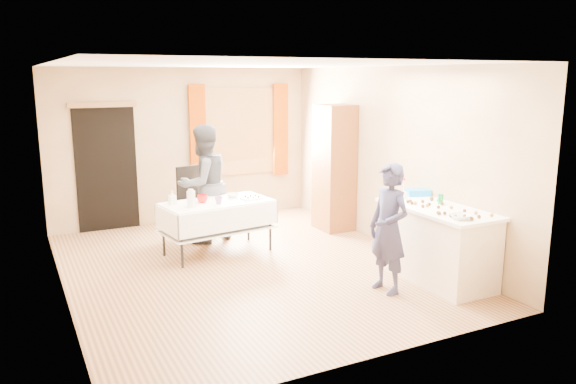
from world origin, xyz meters
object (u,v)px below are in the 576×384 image
counter (436,244)px  chair (197,216)px  cabinet (334,168)px  party_table (217,223)px  woman (203,184)px  girl (389,229)px

counter → chair: size_ratio=1.42×
cabinet → party_table: cabinet is taller
chair → woman: bearing=-100.1°
counter → girl: bearing=-175.9°
cabinet → party_table: bearing=-169.8°
party_table → chair: (-0.00, 0.96, -0.12)m
cabinet → woman: (-2.12, 0.25, -0.13)m
counter → girl: (-0.77, -0.06, 0.30)m
chair → girl: bearing=-81.9°
counter → party_table: size_ratio=0.96×
party_table → girl: (1.27, -2.24, 0.31)m
party_table → chair: chair is taller
chair → woman: (0.02, -0.32, 0.56)m
chair → woman: size_ratio=0.62×
cabinet → girl: cabinet is taller
counter → party_table: bearing=133.0°
cabinet → counter: 2.63m
party_table → cabinet: bearing=2.6°
party_table → girl: bearing=-68.0°
party_table → woman: size_ratio=0.91×
chair → party_table: bearing=-103.5°
party_table → chair: bearing=82.5°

